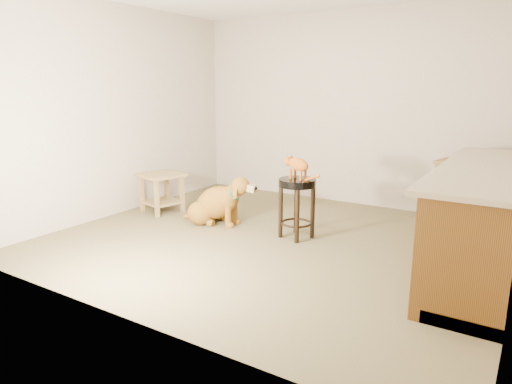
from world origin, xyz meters
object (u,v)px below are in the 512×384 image
Objects in this scene: side_table at (162,187)px; golden_retriever at (217,204)px; tabby_kitten at (297,165)px; padded_stool at (297,196)px; wood_stool at (454,191)px.

side_table is 0.93m from golden_retriever.
golden_retriever is 2.26× the size of tabby_kitten.
side_table is at bearing 170.09° from golden_retriever.
padded_stool is 1.99m from wood_stool.
padded_stool is at bearing -5.36° from golden_retriever.
padded_stool is 0.34m from tabby_kitten.
padded_stool is 1.08× the size of side_table.
golden_retriever is at bearing -177.89° from padded_stool.
padded_stool is at bearing -0.02° from side_table.
padded_stool is at bearing -5.72° from tabby_kitten.
golden_retriever is (-2.39, -1.50, -0.16)m from wood_stool.
golden_retriever reaches higher than side_table.
side_table is 0.60× the size of golden_retriever.
wood_stool is at bearing 23.84° from side_table.
padded_stool reaches higher than golden_retriever.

